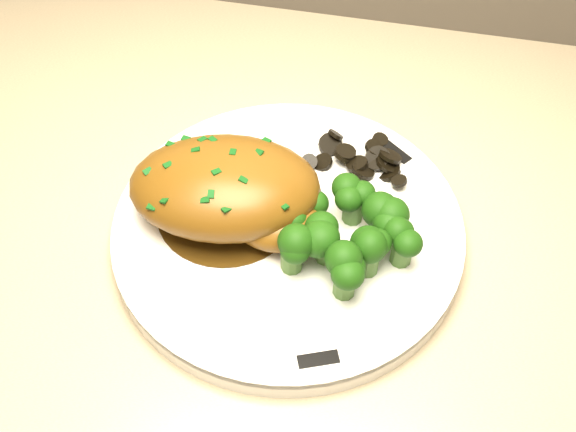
# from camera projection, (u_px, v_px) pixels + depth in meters

# --- Properties ---
(plate) EXTENTS (0.33, 0.33, 0.02)m
(plate) POSITION_uv_depth(u_px,v_px,m) (288.00, 231.00, 0.57)
(plate) COLOR white
(plate) RESTS_ON counter
(rim_accent_0) EXTENTS (0.03, 0.03, 0.00)m
(rim_accent_0) POSITION_uv_depth(u_px,v_px,m) (396.00, 153.00, 0.61)
(rim_accent_0) COLOR black
(rim_accent_0) RESTS_ON plate
(rim_accent_1) EXTENTS (0.01, 0.03, 0.00)m
(rim_accent_1) POSITION_uv_depth(u_px,v_px,m) (151.00, 184.00, 0.59)
(rim_accent_1) COLOR black
(rim_accent_1) RESTS_ON plate
(rim_accent_2) EXTENTS (0.03, 0.02, 0.00)m
(rim_accent_2) POSITION_uv_depth(u_px,v_px,m) (318.00, 360.00, 0.49)
(rim_accent_2) COLOR black
(rim_accent_2) RESTS_ON plate
(gravy_pool) EXTENTS (0.11, 0.11, 0.00)m
(gravy_pool) POSITION_uv_depth(u_px,v_px,m) (227.00, 211.00, 0.57)
(gravy_pool) COLOR #39240A
(gravy_pool) RESTS_ON plate
(chicken_breast) EXTENTS (0.16, 0.12, 0.06)m
(chicken_breast) POSITION_uv_depth(u_px,v_px,m) (231.00, 191.00, 0.55)
(chicken_breast) COLOR brown
(chicken_breast) RESTS_ON plate
(mushroom_pile) EXTENTS (0.08, 0.06, 0.02)m
(mushroom_pile) POSITION_uv_depth(u_px,v_px,m) (359.00, 157.00, 0.60)
(mushroom_pile) COLOR black
(mushroom_pile) RESTS_ON plate
(broccoli_florets) EXTENTS (0.11, 0.09, 0.04)m
(broccoli_florets) POSITION_uv_depth(u_px,v_px,m) (342.00, 234.00, 0.53)
(broccoli_florets) COLOR #487230
(broccoli_florets) RESTS_ON plate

